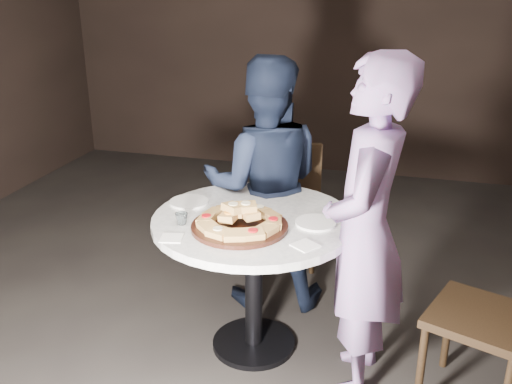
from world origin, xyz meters
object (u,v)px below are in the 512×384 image
chair_far (285,196)px  diner_teal (365,233)px  water_glass (182,219)px  chair_right (506,311)px  diner_navy (264,185)px  serving_board (240,227)px  table (254,243)px  focaccia_pile (239,218)px

chair_far → diner_teal: size_ratio=0.57×
water_glass → chair_right: 1.67m
diner_navy → chair_far: bearing=-107.6°
serving_board → diner_teal: diner_teal is taller
chair_far → table: bearing=73.8°
focaccia_pile → chair_far: 1.19m
diner_navy → serving_board: bearing=80.9°
diner_navy → focaccia_pile: bearing=80.7°
table → chair_far: 1.00m
chair_far → serving_board: bearing=71.9°
table → focaccia_pile: focaccia_pile is taller
table → serving_board: 0.23m
chair_right → diner_navy: (-1.38, 0.74, 0.24)m
table → chair_right: bearing=-8.3°
water_glass → diner_navy: (0.26, 0.74, -0.05)m
chair_far → chair_right: (1.35, -1.18, 0.00)m
serving_board → chair_right: chair_right is taller
water_glass → diner_teal: 0.96m
chair_far → focaccia_pile: bearing=71.8°
focaccia_pile → water_glass: (-0.31, -0.04, -0.03)m
chair_far → diner_navy: (-0.03, -0.45, 0.24)m
chair_right → diner_navy: size_ratio=0.61×
table → water_glass: water_glass is taller
water_glass → diner_navy: diner_navy is taller
chair_far → diner_teal: diner_teal is taller
serving_board → water_glass: 0.31m
table → chair_far: size_ratio=1.39×
water_glass → diner_navy: bearing=70.5°
table → diner_navy: 0.57m
diner_navy → water_glass: bearing=57.2°
serving_board → focaccia_pile: 0.05m
diner_teal → serving_board: bearing=-87.0°
chair_right → diner_teal: size_ratio=0.57×
table → focaccia_pile: (-0.03, -0.15, 0.21)m
table → water_glass: 0.43m
table → chair_right: size_ratio=1.39×
focaccia_pile → water_glass: focaccia_pile is taller
diner_navy → diner_teal: 0.99m
chair_far → diner_navy: size_ratio=0.61×
water_glass → diner_teal: bearing=2.3°
table → diner_navy: bearing=98.5°
focaccia_pile → chair_right: 1.37m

